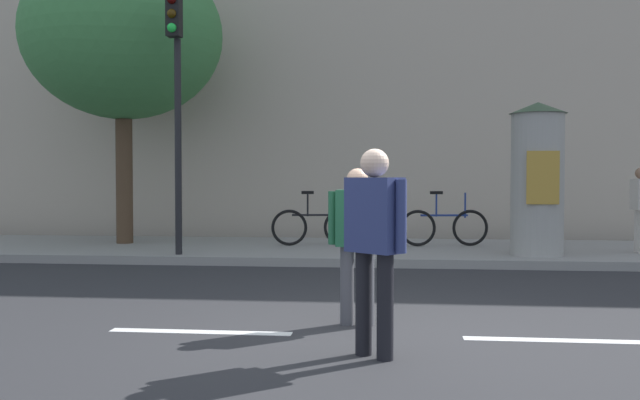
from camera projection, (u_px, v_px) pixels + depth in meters
ground_plane at (376, 336)px, 6.62m from camera, size 80.00×80.00×0.00m
sidewalk_curb at (385, 251)px, 13.58m from camera, size 36.00×4.00×0.15m
lane_markings at (376, 336)px, 6.62m from camera, size 25.80×0.16×0.01m
building_backdrop at (388, 33)px, 18.38m from camera, size 36.00×5.00×10.66m
traffic_light at (176, 81)px, 12.11m from camera, size 0.24×0.45×4.54m
poster_column at (537, 178)px, 12.14m from camera, size 0.99×0.99×2.67m
street_tree at (123, 36)px, 14.28m from camera, size 4.06×4.06×6.01m
pedestrian_with_bag at (374, 234)px, 5.82m from camera, size 0.53×0.48×1.75m
pedestrian_in_dark_shirt at (357, 234)px, 7.10m from camera, size 0.60×0.26×1.60m
bicycle_leaning at (315, 226)px, 13.94m from camera, size 1.75×0.41×1.09m
bicycle_upright at (444, 226)px, 13.80m from camera, size 1.76×0.34×1.09m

